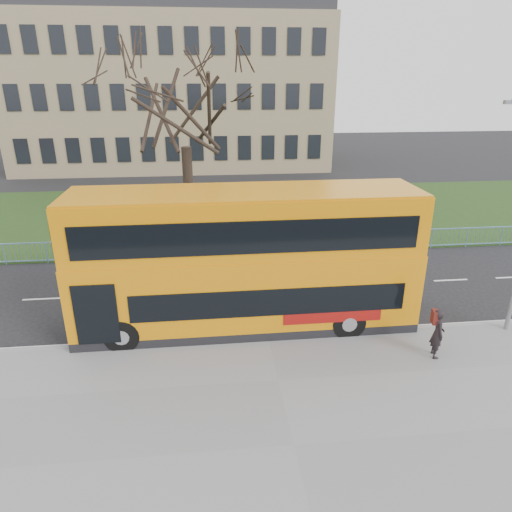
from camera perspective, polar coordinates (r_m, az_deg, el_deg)
The scene contains 9 objects.
ground at distance 17.84m, azimuth 0.77°, elevation -7.64°, with size 120.00×120.00×0.00m, color black.
pavement at distance 12.41m, azimuth 4.75°, elevation -22.66°, with size 80.00×10.50×0.12m, color slate.
kerb at distance 16.48m, azimuth 1.42°, elevation -10.04°, with size 80.00×0.20×0.14m, color gray.
grass_verge at distance 31.05m, azimuth -2.35°, elevation 5.35°, with size 80.00×15.40×0.08m, color #1D3714.
guard_railing at distance 23.59m, azimuth -1.11°, elevation 1.35°, with size 40.00×0.12×1.10m, color #6C96C0, non-canonical shape.
bare_tree at distance 25.62m, azimuth -8.85°, elevation 15.46°, with size 8.41×8.41×12.01m, color black, non-canonical shape.
civic_building at distance 50.58m, azimuth -10.16°, elevation 19.33°, with size 30.00×15.00×14.00m, color #8D7E5A.
yellow_bus at distance 16.15m, azimuth -1.29°, elevation -0.22°, with size 12.09×2.95×5.06m.
pedestrian at distance 16.04m, azimuth 21.75°, elevation -8.97°, with size 0.62×0.41×1.70m, color black.
Camera 1 is at (-1.88, -15.46, 8.71)m, focal length 32.00 mm.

